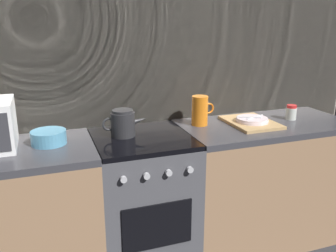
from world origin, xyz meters
The scene contains 8 objects.
back_wall centered at (0.00, 0.32, 1.20)m, with size 3.60×0.05×2.40m.
stove_unit centered at (0.00, 0.00, 0.45)m, with size 0.60×0.63×0.90m.
counter_right centered at (0.90, 0.00, 0.45)m, with size 1.20×0.60×0.90m.
kettle centered at (-0.10, 0.05, 0.98)m, with size 0.28×0.15×0.17m.
mixing_bowl centered at (-0.54, 0.05, 0.94)m, with size 0.20×0.20×0.08m, color teal.
pitcher centered at (0.44, 0.11, 1.00)m, with size 0.16×0.11×0.20m.
dish_pile centered at (0.78, 0.01, 0.92)m, with size 0.30×0.40×0.06m.
spice_jar centered at (1.12, 0.02, 0.95)m, with size 0.08×0.08×0.10m.
Camera 1 is at (-0.56, -2.05, 1.60)m, focal length 38.63 mm.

